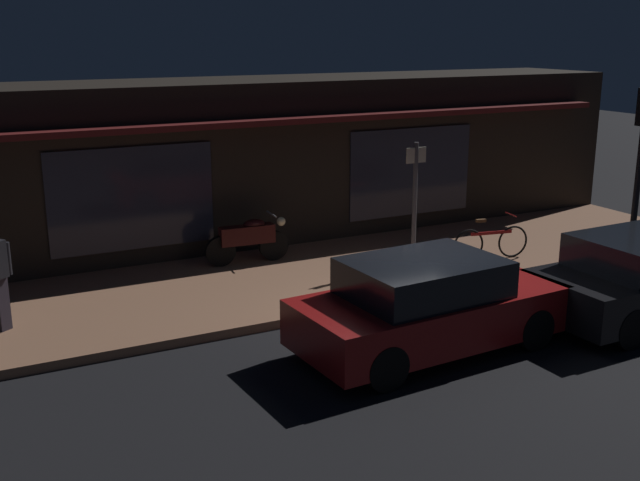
# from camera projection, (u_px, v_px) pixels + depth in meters

# --- Properties ---
(ground_plane) EXTENTS (60.00, 60.00, 0.00)m
(ground_plane) POSITION_uv_depth(u_px,v_px,m) (415.00, 329.00, 12.39)
(ground_plane) COLOR black
(sidewalk_slab) EXTENTS (18.00, 4.00, 0.15)m
(sidewalk_slab) POSITION_uv_depth(u_px,v_px,m) (328.00, 274.00, 14.95)
(sidewalk_slab) COLOR #8C6047
(sidewalk_slab) RESTS_ON ground_plane
(storefront_building) EXTENTS (18.00, 3.30, 3.60)m
(storefront_building) POSITION_uv_depth(u_px,v_px,m) (258.00, 160.00, 17.40)
(storefront_building) COLOR black
(storefront_building) RESTS_ON ground_plane
(motorcycle) EXTENTS (1.70, 0.55, 0.97)m
(motorcycle) POSITION_uv_depth(u_px,v_px,m) (249.00, 238.00, 15.30)
(motorcycle) COLOR black
(motorcycle) RESTS_ON sidewalk_slab
(bicycle_parked) EXTENTS (1.64, 0.45, 0.91)m
(bicycle_parked) POSITION_uv_depth(u_px,v_px,m) (491.00, 242.00, 15.56)
(bicycle_parked) COLOR black
(bicycle_parked) RESTS_ON sidewalk_slab
(sign_post) EXTENTS (0.44, 0.09, 2.40)m
(sign_post) POSITION_uv_depth(u_px,v_px,m) (415.00, 195.00, 15.11)
(sign_post) COLOR #47474C
(sign_post) RESTS_ON sidewalk_slab
(parked_car_near) EXTENTS (4.19, 1.99, 1.42)m
(parked_car_near) POSITION_uv_depth(u_px,v_px,m) (428.00, 306.00, 11.40)
(parked_car_near) COLOR black
(parked_car_near) RESTS_ON ground_plane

